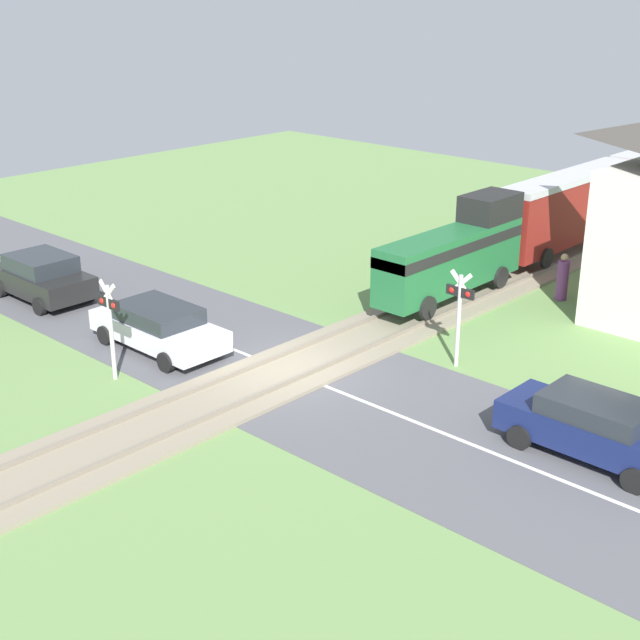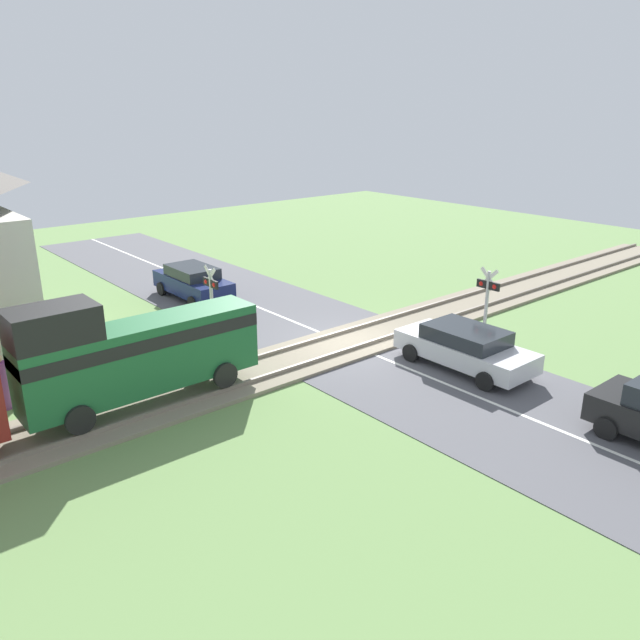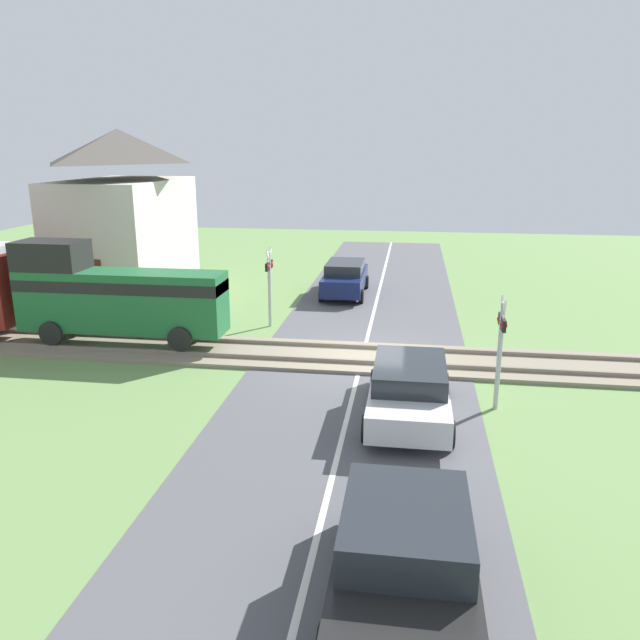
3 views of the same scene
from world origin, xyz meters
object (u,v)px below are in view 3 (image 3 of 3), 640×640
(crossing_signal_east_approach, at_px, (269,277))
(pedestrian_by_station, at_px, (76,303))
(car_near_crossing, at_px, (409,388))
(station_building, at_px, (124,216))
(crossing_signal_west_approach, at_px, (501,338))
(car_behind_queue, at_px, (405,554))
(car_far_side, at_px, (345,277))

(crossing_signal_east_approach, bearing_deg, pedestrian_by_station, 95.13)
(car_near_crossing, xyz_separation_m, crossing_signal_east_approach, (7.13, 5.01, 1.09))
(pedestrian_by_station, bearing_deg, car_near_crossing, -118.17)
(station_building, xyz_separation_m, pedestrian_by_station, (-4.93, -0.23, -2.65))
(car_near_crossing, bearing_deg, station_building, 47.23)
(crossing_signal_west_approach, relative_size, station_building, 0.38)
(crossing_signal_east_approach, relative_size, pedestrian_by_station, 1.73)
(crossing_signal_east_approach, distance_m, pedestrian_by_station, 7.21)
(car_behind_queue, xyz_separation_m, pedestrian_by_station, (12.94, 12.12, -0.08))
(station_building, bearing_deg, pedestrian_by_station, -177.36)
(crossing_signal_east_approach, bearing_deg, car_near_crossing, -144.88)
(crossing_signal_west_approach, distance_m, pedestrian_by_station, 15.38)
(car_near_crossing, bearing_deg, crossing_signal_west_approach, -69.54)
(car_behind_queue, xyz_separation_m, station_building, (17.87, 12.34, 2.57))
(pedestrian_by_station, bearing_deg, crossing_signal_east_approach, -84.87)
(crossing_signal_east_approach, relative_size, station_building, 0.38)
(car_behind_queue, xyz_separation_m, crossing_signal_east_approach, (13.58, 5.01, 1.00))
(car_near_crossing, xyz_separation_m, pedestrian_by_station, (6.49, 12.12, 0.01))
(car_near_crossing, height_order, crossing_signal_west_approach, crossing_signal_west_approach)
(crossing_signal_west_approach, relative_size, crossing_signal_east_approach, 1.00)
(car_near_crossing, relative_size, crossing_signal_west_approach, 1.60)
(car_near_crossing, bearing_deg, car_behind_queue, 180.00)
(car_far_side, bearing_deg, pedestrian_by_station, 122.55)
(car_behind_queue, bearing_deg, crossing_signal_west_approach, -16.39)
(car_near_crossing, height_order, pedestrian_by_station, pedestrian_by_station)
(car_far_side, distance_m, car_behind_queue, 19.06)
(station_building, bearing_deg, car_near_crossing, -132.77)
(station_building, relative_size, pedestrian_by_station, 4.52)
(crossing_signal_east_approach, bearing_deg, car_behind_queue, -159.74)
(car_far_side, distance_m, pedestrian_by_station, 10.96)
(car_behind_queue, bearing_deg, car_near_crossing, 0.00)
(car_near_crossing, relative_size, station_building, 0.61)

